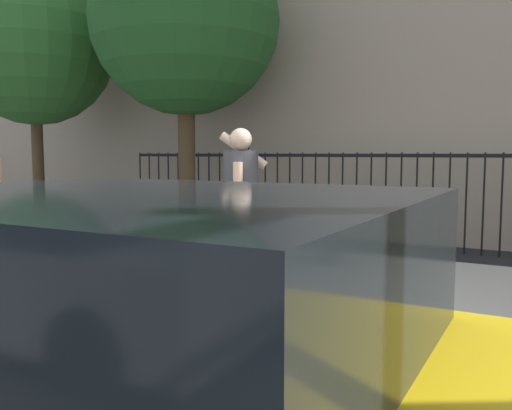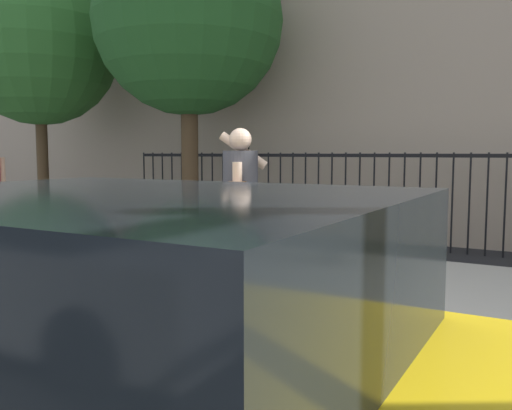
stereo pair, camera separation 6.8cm
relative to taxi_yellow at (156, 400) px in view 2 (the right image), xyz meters
The scene contains 7 objects.
ground_plane 1.90m from the taxi_yellow, 113.64° to the left, with size 60.00×60.00×0.00m, color black.
sidewalk 3.93m from the taxi_yellow, 100.49° to the left, with size 28.00×4.40×0.15m, color #B2ADA3.
iron_fence 7.55m from the taxi_yellow, 95.37° to the left, with size 12.03×0.04×1.60m.
taxi_yellow is the anchor object (origin of this frame).
pedestrian_on_phone 3.35m from the taxi_yellow, 116.34° to the left, with size 0.55×0.72×1.68m.
street_tree_near 8.54m from the taxi_yellow, 125.92° to the left, with size 3.32×3.32×5.57m.
street_tree_mid 10.71m from the taxi_yellow, 143.33° to the left, with size 3.22×3.22×5.38m.
Camera 2 is at (1.96, -3.06, 1.59)m, focal length 38.09 mm.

